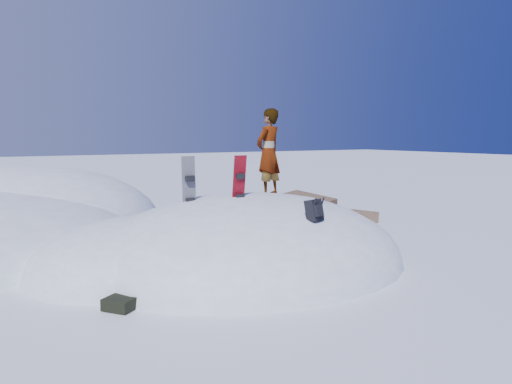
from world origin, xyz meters
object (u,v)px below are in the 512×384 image
snowboard_dark (189,192)px  person (269,153)px  backpack (315,210)px  snowboard_red (239,189)px

snowboard_dark → person: 2.17m
backpack → person: (0.45, 2.31, 0.99)m
backpack → person: person is taller
backpack → person: 2.55m
snowboard_dark → person: person is taller
snowboard_red → person: person is taller
person → snowboard_dark: bearing=-16.4°
snowboard_dark → backpack: (1.58, -2.14, -0.22)m
snowboard_red → snowboard_dark: bearing=150.8°
person → snowboard_red: bearing=10.6°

